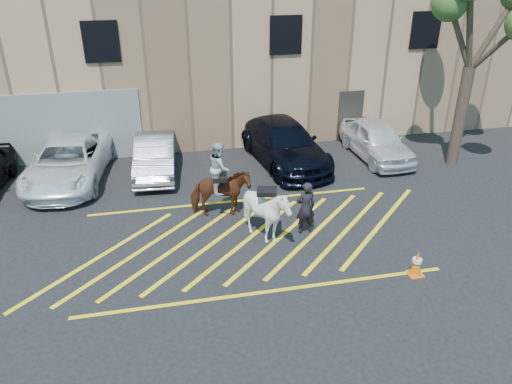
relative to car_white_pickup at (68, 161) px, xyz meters
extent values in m
plane|color=black|center=(5.54, -5.12, -0.74)|extent=(90.00, 90.00, 0.00)
imported|color=white|center=(0.00, 0.00, 0.00)|extent=(3.13, 5.63, 1.49)
imported|color=#999EA7|center=(3.09, 0.06, -0.06)|extent=(1.73, 4.25, 1.37)
imported|color=black|center=(8.09, 0.03, 0.06)|extent=(2.99, 5.79, 1.60)
imported|color=white|center=(11.86, -0.27, -0.02)|extent=(1.89, 4.35, 1.46)
imported|color=black|center=(7.33, -5.31, 0.08)|extent=(0.63, 0.44, 1.65)
cube|color=tan|center=(5.54, 6.88, 2.76)|extent=(32.00, 10.00, 7.00)
cube|color=black|center=(1.54, 1.84, 3.86)|extent=(1.30, 0.08, 1.50)
cube|color=black|center=(8.54, 1.84, 3.86)|extent=(1.30, 0.08, 1.50)
cube|color=black|center=(14.54, 1.84, 3.86)|extent=(1.30, 0.08, 1.50)
cube|color=#38332D|center=(11.54, 1.84, 0.36)|extent=(1.10, 0.08, 2.20)
cube|color=yellow|center=(1.34, -5.42, -0.74)|extent=(4.20, 4.20, 0.01)
cube|color=yellow|center=(2.39, -5.42, -0.74)|extent=(4.20, 4.20, 0.01)
cube|color=yellow|center=(3.44, -5.42, -0.74)|extent=(4.20, 4.20, 0.01)
cube|color=yellow|center=(4.49, -5.42, -0.74)|extent=(4.20, 4.20, 0.01)
cube|color=yellow|center=(5.54, -5.42, -0.74)|extent=(4.20, 4.20, 0.01)
cube|color=yellow|center=(6.59, -5.42, -0.74)|extent=(4.20, 4.20, 0.01)
cube|color=yellow|center=(7.64, -5.42, -0.74)|extent=(4.20, 4.20, 0.01)
cube|color=yellow|center=(8.69, -5.42, -0.74)|extent=(4.20, 4.20, 0.01)
cube|color=yellow|center=(9.74, -5.42, -0.74)|extent=(4.20, 4.20, 0.01)
cube|color=yellow|center=(5.54, -2.92, -0.74)|extent=(9.50, 0.12, 0.01)
cube|color=yellow|center=(5.54, -7.92, -0.74)|extent=(9.50, 0.12, 0.01)
imported|color=#5C2415|center=(5.01, -3.79, 0.05)|extent=(1.97, 1.05, 1.59)
imported|color=#A6A8B0|center=(5.01, -3.79, 0.94)|extent=(0.69, 0.85, 1.62)
cube|color=black|center=(5.01, -3.79, 0.61)|extent=(0.52, 0.60, 0.14)
imported|color=white|center=(6.10, -5.50, 0.14)|extent=(1.80, 1.92, 1.77)
cube|color=black|center=(6.10, -5.50, 0.83)|extent=(0.66, 0.59, 0.14)
cube|color=orange|center=(9.54, -8.02, -0.73)|extent=(0.39, 0.39, 0.03)
cone|color=orange|center=(9.54, -8.02, -0.36)|extent=(0.32, 0.32, 0.70)
cylinder|color=white|center=(9.54, -8.02, -0.30)|extent=(0.25, 0.25, 0.10)
cylinder|color=#4B392D|center=(14.58, -1.51, 1.16)|extent=(0.44, 0.44, 3.80)
cylinder|color=#443829|center=(15.36, -1.37, 4.23)|extent=(1.76, 0.51, 2.68)
cylinder|color=#48362B|center=(14.50, -0.65, 4.06)|extent=(0.33, 1.88, 2.34)
cylinder|color=#4D412E|center=(13.97, -1.51, 4.10)|extent=(1.40, 0.20, 2.39)
cylinder|color=#403627|center=(14.91, -2.24, 3.85)|extent=(0.78, 1.62, 1.96)
cylinder|color=#45392A|center=(14.10, -1.78, 4.46)|extent=(1.16, 0.77, 3.11)
sphere|color=#3E652B|center=(14.43, 0.21, 5.16)|extent=(1.20, 1.20, 1.20)
sphere|color=#43622A|center=(13.36, -1.51, 5.25)|extent=(1.20, 1.20, 1.20)
camera|label=1|loc=(3.18, -17.70, 7.11)|focal=35.00mm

